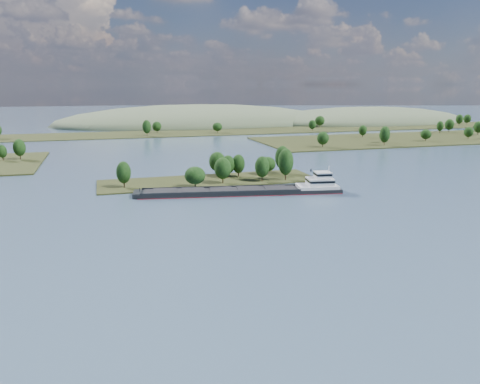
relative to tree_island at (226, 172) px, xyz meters
name	(u,v)px	position (x,y,z in m)	size (l,w,h in m)	color
ground	(248,215)	(-7.61, -59.10, -4.27)	(1800.00, 1800.00, 0.00)	#3B5066
tree_island	(226,172)	(0.00, 0.00, 0.00)	(100.00, 33.87, 15.84)	#262C13
right_bank	(447,137)	(223.68, 120.25, -3.31)	(320.00, 90.00, 15.61)	#262C13
back_shoreline	(163,133)	(-0.03, 220.64, -3.61)	(900.00, 60.00, 15.47)	#262C13
hill_east	(367,122)	(252.39, 290.90, -4.27)	(260.00, 140.00, 36.00)	#4C5C3F
hill_west	(198,124)	(52.39, 320.90, -4.27)	(320.00, 160.00, 44.00)	#4C5C3F
cargo_barge	(254,190)	(4.50, -28.16, -2.82)	(85.35, 24.27, 11.48)	black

